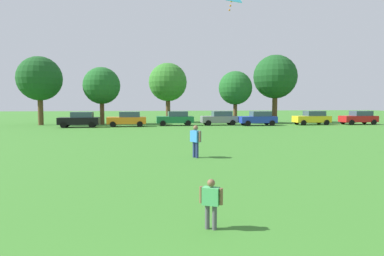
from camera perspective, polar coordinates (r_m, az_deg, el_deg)
The scene contains 15 objects.
ground_plane at distance 32.13m, azimuth -8.41°, elevation -0.59°, with size 160.00×160.00×0.00m, color #387528.
child_kite_flyer at distance 7.40m, azimuth 3.20°, elevation -11.86°, with size 0.47×0.34×1.09m.
adult_bystander at distance 16.66m, azimuth 0.61°, elevation -1.77°, with size 0.51×0.67×1.59m.
parked_car_black_0 at distance 39.14m, azimuth -18.25°, elevation 1.36°, with size 4.30×2.02×1.68m.
parked_car_orange_1 at distance 38.98m, azimuth -10.74°, elevation 1.49°, with size 4.30×2.02×1.68m.
parked_car_green_2 at distance 40.17m, azimuth -2.76°, elevation 1.64°, with size 4.30×2.02×1.68m.
parked_car_gray_3 at distance 41.00m, azimuth 4.65°, elevation 1.68°, with size 4.30×2.02×1.68m.
parked_car_blue_4 at distance 40.92m, azimuth 11.03°, elevation 1.61°, with size 4.30×2.02×1.68m.
parked_car_yellow_5 at distance 43.89m, azimuth 19.47°, elevation 1.62°, with size 4.30×2.02×1.68m.
parked_car_red_6 at distance 46.75m, azimuth 26.14°, elevation 1.58°, with size 4.30×2.02×1.68m.
tree_far_left at distance 44.92m, azimuth -24.15°, elevation 7.53°, with size 5.27×5.27×8.20m.
tree_left at distance 43.45m, azimuth -14.88°, elevation 6.84°, with size 4.51×4.51×7.03m.
tree_center at distance 46.50m, azimuth -4.06°, elevation 7.62°, with size 5.15×5.15×8.03m.
tree_right at distance 44.89m, azimuth 7.27°, elevation 6.64°, with size 4.35×4.35×6.79m.
tree_far_right at distance 47.33m, azimuth 13.75°, elevation 8.29°, with size 5.81×5.81×9.05m.
Camera 1 is at (0.06, -2.01, 2.70)m, focal length 31.88 mm.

